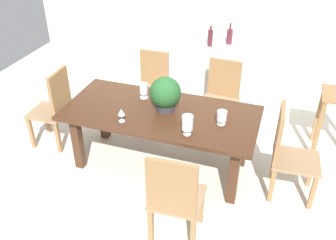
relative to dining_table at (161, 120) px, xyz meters
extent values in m
plane|color=silver|center=(0.00, 0.03, -0.63)|extent=(7.04, 7.04, 0.00)
cube|color=#422616|center=(0.00, 0.00, 0.09)|extent=(2.10, 0.96, 0.04)
cube|color=#422616|center=(-0.89, -0.32, -0.28)|extent=(0.10, 0.10, 0.70)
cube|color=#422616|center=(0.89, -0.32, -0.28)|extent=(0.10, 0.10, 0.70)
cube|color=#422616|center=(-0.89, 0.32, -0.28)|extent=(0.10, 0.10, 0.70)
cube|color=#422616|center=(0.89, 0.32, -0.28)|extent=(0.10, 0.10, 0.70)
cube|color=olive|center=(-0.64, 0.70, -0.41)|extent=(0.05, 0.05, 0.43)
cube|color=olive|center=(-0.29, 0.71, -0.41)|extent=(0.05, 0.05, 0.43)
cube|color=olive|center=(-0.66, 1.06, -0.41)|extent=(0.05, 0.05, 0.43)
cube|color=olive|center=(-0.30, 1.08, -0.41)|extent=(0.05, 0.05, 0.43)
cube|color=#987855|center=(-0.47, 0.89, -0.19)|extent=(0.44, 0.45, 0.03)
cube|color=olive|center=(-0.48, 1.09, 0.07)|extent=(0.40, 0.05, 0.49)
cube|color=olive|center=(1.66, -0.17, -0.41)|extent=(0.05, 0.05, 0.43)
cube|color=olive|center=(1.64, 0.19, -0.41)|extent=(0.05, 0.05, 0.43)
cube|color=olive|center=(1.27, -0.19, -0.41)|extent=(0.05, 0.05, 0.43)
cube|color=olive|center=(1.25, 0.17, -0.41)|extent=(0.05, 0.05, 0.43)
cube|color=#987855|center=(1.46, 0.00, -0.19)|extent=(0.49, 0.46, 0.03)
cube|color=olive|center=(1.24, -0.01, 0.11)|extent=(0.06, 0.40, 0.56)
cube|color=olive|center=(0.28, 0.73, -0.41)|extent=(0.05, 0.05, 0.43)
cube|color=olive|center=(0.65, 0.71, -0.41)|extent=(0.05, 0.05, 0.43)
cube|color=olive|center=(0.29, 1.07, -0.41)|extent=(0.05, 0.05, 0.43)
cube|color=olive|center=(0.67, 1.05, -0.41)|extent=(0.05, 0.05, 0.43)
cube|color=#987855|center=(0.47, 0.89, -0.19)|extent=(0.47, 0.44, 0.03)
cube|color=olive|center=(0.48, 1.08, 0.08)|extent=(0.42, 0.06, 0.50)
cube|color=olive|center=(0.66, -0.69, -0.41)|extent=(0.05, 0.05, 0.43)
cube|color=olive|center=(0.27, -0.72, -0.41)|extent=(0.05, 0.05, 0.43)
cube|color=olive|center=(0.68, -1.06, -0.41)|extent=(0.05, 0.05, 0.43)
cube|color=olive|center=(0.29, -1.08, -0.41)|extent=(0.05, 0.05, 0.43)
cube|color=#987855|center=(0.47, -0.89, -0.19)|extent=(0.49, 0.47, 0.03)
cube|color=olive|center=(0.48, -1.09, 0.10)|extent=(0.43, 0.06, 0.55)
cube|color=olive|center=(-1.65, 0.16, -0.41)|extent=(0.05, 0.05, 0.43)
cube|color=olive|center=(-1.63, -0.18, -0.41)|extent=(0.05, 0.05, 0.43)
cube|color=olive|center=(-1.28, 0.18, -0.41)|extent=(0.05, 0.05, 0.43)
cube|color=olive|center=(-1.26, -0.16, -0.41)|extent=(0.05, 0.05, 0.43)
cube|color=#987855|center=(-1.46, 0.00, -0.19)|extent=(0.46, 0.44, 0.03)
cube|color=olive|center=(-1.25, 0.01, 0.10)|extent=(0.06, 0.39, 0.56)
cylinder|color=#333338|center=(0.03, 0.06, 0.15)|extent=(0.20, 0.20, 0.08)
sphere|color=#235628|center=(0.03, 0.06, 0.32)|extent=(0.34, 0.34, 0.34)
sphere|color=#C64C56|center=(-0.08, 0.16, 0.38)|extent=(0.05, 0.05, 0.05)
sphere|color=#C64C56|center=(-0.04, 0.17, 0.28)|extent=(0.06, 0.06, 0.06)
sphere|color=#C64C56|center=(-0.10, 0.09, 0.29)|extent=(0.05, 0.05, 0.05)
sphere|color=#C64C56|center=(0.02, -0.06, 0.30)|extent=(0.06, 0.06, 0.06)
sphere|color=#C64C56|center=(-0.09, 0.09, 0.32)|extent=(0.04, 0.04, 0.04)
sphere|color=#C64C56|center=(0.14, 0.11, 0.40)|extent=(0.04, 0.04, 0.04)
cylinder|color=silver|center=(0.39, -0.32, 0.11)|extent=(0.08, 0.08, 0.01)
cylinder|color=silver|center=(0.39, -0.32, 0.14)|extent=(0.03, 0.03, 0.05)
cylinder|color=silver|center=(0.39, -0.32, 0.24)|extent=(0.11, 0.11, 0.15)
cylinder|color=silver|center=(-0.28, 0.23, 0.11)|extent=(0.09, 0.09, 0.01)
cylinder|color=silver|center=(-0.28, 0.23, 0.14)|extent=(0.02, 0.02, 0.05)
cylinder|color=silver|center=(-0.28, 0.23, 0.23)|extent=(0.09, 0.09, 0.12)
cylinder|color=silver|center=(0.67, -0.03, 0.11)|extent=(0.09, 0.09, 0.01)
cylinder|color=silver|center=(0.67, -0.03, 0.14)|extent=(0.03, 0.03, 0.03)
cylinder|color=silver|center=(0.67, -0.03, 0.21)|extent=(0.10, 0.10, 0.10)
cylinder|color=silver|center=(-0.32, -0.31, 0.11)|extent=(0.06, 0.06, 0.00)
cylinder|color=silver|center=(-0.32, -0.31, 0.15)|extent=(0.01, 0.01, 0.07)
cone|color=silver|center=(-0.32, -0.31, 0.22)|extent=(0.08, 0.08, 0.07)
cube|color=silver|center=(0.10, 1.64, -0.16)|extent=(1.41, 0.51, 0.94)
cylinder|color=#511E28|center=(0.40, 1.65, 0.42)|extent=(0.08, 0.08, 0.20)
cylinder|color=#511E28|center=(0.40, 1.65, 0.56)|extent=(0.03, 0.03, 0.09)
cylinder|color=#B2BFB7|center=(0.09, 1.79, 0.42)|extent=(0.07, 0.07, 0.22)
cylinder|color=#B2BFB7|center=(0.09, 1.79, 0.57)|extent=(0.03, 0.03, 0.06)
cylinder|color=#B2BFB7|center=(0.05, 1.57, 0.40)|extent=(0.07, 0.07, 0.17)
cylinder|color=#B2BFB7|center=(0.05, 1.57, 0.51)|extent=(0.02, 0.02, 0.06)
cylinder|color=#511E28|center=(0.17, 1.49, 0.43)|extent=(0.07, 0.07, 0.22)
cylinder|color=#511E28|center=(0.17, 1.49, 0.57)|extent=(0.03, 0.03, 0.06)
cube|color=olive|center=(1.68, 0.73, -0.24)|extent=(0.05, 0.05, 0.77)
cube|color=olive|center=(1.68, 1.09, -0.24)|extent=(0.05, 0.05, 0.77)
camera|label=1|loc=(1.18, -3.23, 2.22)|focal=40.07mm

